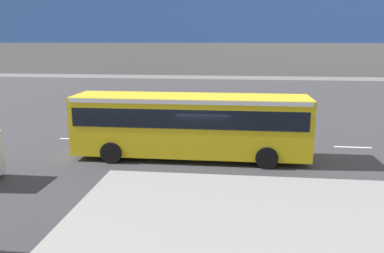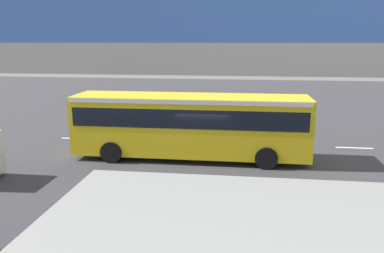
% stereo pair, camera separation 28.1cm
% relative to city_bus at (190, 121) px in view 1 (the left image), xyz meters
% --- Properties ---
extents(ground, '(80.00, 80.00, 0.00)m').
position_rel_city_bus_xyz_m(ground, '(-0.73, 0.24, -1.88)').
color(ground, '#38383D').
extents(city_bus, '(11.54, 2.85, 3.15)m').
position_rel_city_bus_xyz_m(city_bus, '(0.00, 0.00, 0.00)').
color(city_bus, yellow).
rests_on(city_bus, ground).
extents(pedestrian, '(0.38, 0.38, 1.79)m').
position_rel_city_bus_xyz_m(pedestrian, '(6.12, -3.69, -1.00)').
color(pedestrian, '#2D2D38').
rests_on(pedestrian, ground).
extents(traffic_sign, '(0.08, 0.60, 2.80)m').
position_rel_city_bus_xyz_m(traffic_sign, '(4.30, -2.46, 0.01)').
color(traffic_sign, slate).
rests_on(traffic_sign, ground).
extents(lane_dash_leftmost, '(2.00, 0.20, 0.01)m').
position_rel_city_bus_xyz_m(lane_dash_leftmost, '(-8.73, -2.97, -1.88)').
color(lane_dash_leftmost, silver).
rests_on(lane_dash_leftmost, ground).
extents(lane_dash_left, '(2.00, 0.20, 0.01)m').
position_rel_city_bus_xyz_m(lane_dash_left, '(-4.73, -2.97, -1.88)').
color(lane_dash_left, silver).
rests_on(lane_dash_left, ground).
extents(lane_dash_centre, '(2.00, 0.20, 0.01)m').
position_rel_city_bus_xyz_m(lane_dash_centre, '(-0.73, -2.97, -1.88)').
color(lane_dash_centre, silver).
rests_on(lane_dash_centre, ground).
extents(lane_dash_right, '(2.00, 0.20, 0.01)m').
position_rel_city_bus_xyz_m(lane_dash_right, '(3.27, -2.97, -1.88)').
color(lane_dash_right, silver).
rests_on(lane_dash_right, ground).
extents(lane_dash_rightmost, '(2.00, 0.20, 0.01)m').
position_rel_city_bus_xyz_m(lane_dash_rightmost, '(7.27, -2.97, -1.88)').
color(lane_dash_rightmost, silver).
rests_on(lane_dash_rightmost, ground).
extents(pedestrian_overpass, '(31.68, 2.60, 6.87)m').
position_rel_city_bus_xyz_m(pedestrian_overpass, '(-0.73, 11.15, 3.27)').
color(pedestrian_overpass, gray).
rests_on(pedestrian_overpass, ground).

